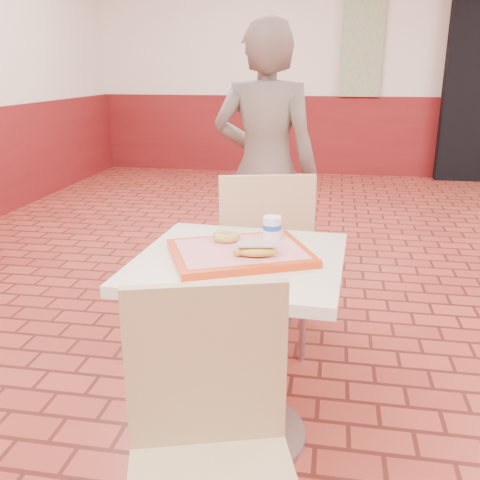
% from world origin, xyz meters
% --- Properties ---
extents(promo_poster, '(0.50, 0.03, 1.20)m').
position_xyz_m(promo_poster, '(-0.60, 4.94, 1.60)').
color(promo_poster, gray).
rests_on(promo_poster, wainscot_band).
extents(main_table, '(0.70, 0.70, 0.74)m').
position_xyz_m(main_table, '(-1.16, -0.46, 0.50)').
color(main_table, beige).
rests_on(main_table, ground).
extents(chair_main_front, '(0.50, 0.50, 0.87)m').
position_xyz_m(chair_main_front, '(-1.11, -1.13, 0.49)').
color(chair_main_front, tan).
rests_on(chair_main_front, ground).
extents(chair_main_back, '(0.52, 0.52, 0.91)m').
position_xyz_m(chair_main_back, '(-1.17, 0.20, 0.51)').
color(chair_main_back, '#DDBC84').
rests_on(chair_main_back, ground).
extents(customer, '(0.61, 0.41, 1.61)m').
position_xyz_m(customer, '(-1.24, 0.78, 0.80)').
color(customer, '#6E6255').
rests_on(customer, ground).
extents(serving_tray, '(0.46, 0.36, 0.03)m').
position_xyz_m(serving_tray, '(-1.16, -0.46, 0.75)').
color(serving_tray, red).
rests_on(serving_tray, main_table).
extents(ring_donut, '(0.12, 0.12, 0.03)m').
position_xyz_m(ring_donut, '(-1.23, -0.37, 0.78)').
color(ring_donut, gold).
rests_on(ring_donut, serving_tray).
extents(long_john_donut, '(0.15, 0.09, 0.04)m').
position_xyz_m(long_john_donut, '(-1.10, -0.52, 0.78)').
color(long_john_donut, gold).
rests_on(long_john_donut, serving_tray).
extents(paper_cup, '(0.07, 0.07, 0.08)m').
position_xyz_m(paper_cup, '(-1.07, -0.33, 0.81)').
color(paper_cup, white).
rests_on(paper_cup, serving_tray).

